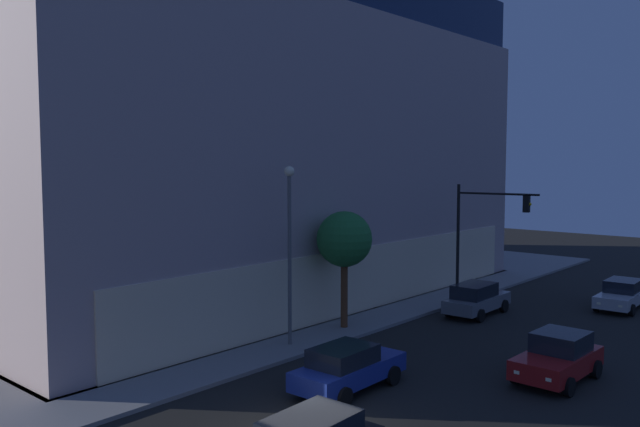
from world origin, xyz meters
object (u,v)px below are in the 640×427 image
(street_lamp_sidewalk, at_px, (289,232))
(car_red, at_px, (558,357))
(car_blue, at_px, (348,367))
(car_silver, at_px, (622,294))
(traffic_light_far_corner, at_px, (482,224))
(car_grey, at_px, (476,299))
(modern_building, at_px, (193,139))
(sidewalk_tree, at_px, (344,240))

(street_lamp_sidewalk, bearing_deg, car_red, -71.66)
(car_blue, relative_size, car_red, 1.10)
(car_silver, bearing_deg, traffic_light_far_corner, 119.86)
(traffic_light_far_corner, xyz_separation_m, car_grey, (-2.82, -1.19, -3.63))
(car_blue, distance_m, car_red, 7.75)
(traffic_light_far_corner, relative_size, car_blue, 1.42)
(car_blue, height_order, car_red, car_red)
(street_lamp_sidewalk, distance_m, car_red, 11.50)
(traffic_light_far_corner, distance_m, street_lamp_sidewalk, 13.60)
(modern_building, height_order, car_blue, modern_building)
(traffic_light_far_corner, height_order, car_silver, traffic_light_far_corner)
(traffic_light_far_corner, distance_m, car_grey, 4.75)
(sidewalk_tree, distance_m, car_silver, 16.23)
(car_blue, bearing_deg, modern_building, 65.38)
(modern_building, bearing_deg, car_red, -97.92)
(car_blue, bearing_deg, sidewalk_tree, 39.79)
(modern_building, distance_m, sidewalk_tree, 16.50)
(modern_building, bearing_deg, car_blue, -114.62)
(traffic_light_far_corner, relative_size, sidewalk_tree, 1.19)
(modern_building, height_order, street_lamp_sidewalk, modern_building)
(street_lamp_sidewalk, distance_m, car_grey, 11.83)
(modern_building, xyz_separation_m, car_blue, (-9.41, -20.54, -8.59))
(street_lamp_sidewalk, height_order, sidewalk_tree, street_lamp_sidewalk)
(sidewalk_tree, bearing_deg, street_lamp_sidewalk, -178.98)
(street_lamp_sidewalk, distance_m, car_silver, 19.56)
(street_lamp_sidewalk, bearing_deg, car_blue, -115.68)
(car_red, bearing_deg, car_grey, 44.08)
(traffic_light_far_corner, bearing_deg, car_silver, -60.14)
(car_red, bearing_deg, modern_building, 82.08)
(car_grey, bearing_deg, car_red, -135.92)
(car_blue, bearing_deg, car_grey, 8.39)
(sidewalk_tree, distance_m, car_blue, 8.81)
(sidewalk_tree, relative_size, car_grey, 1.20)
(street_lamp_sidewalk, distance_m, car_blue, 7.02)
(traffic_light_far_corner, bearing_deg, street_lamp_sidewalk, 171.53)
(traffic_light_far_corner, height_order, car_red, traffic_light_far_corner)
(street_lamp_sidewalk, xyz_separation_m, car_silver, (17.14, -8.44, -4.17))
(modern_building, xyz_separation_m, traffic_light_far_corner, (6.50, -17.42, -4.93))
(street_lamp_sidewalk, xyz_separation_m, car_blue, (-2.46, -5.12, -4.12))
(modern_building, distance_m, car_grey, 20.81)
(car_blue, distance_m, car_silver, 19.89)
(modern_building, xyz_separation_m, car_red, (-3.56, -25.62, -8.56))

